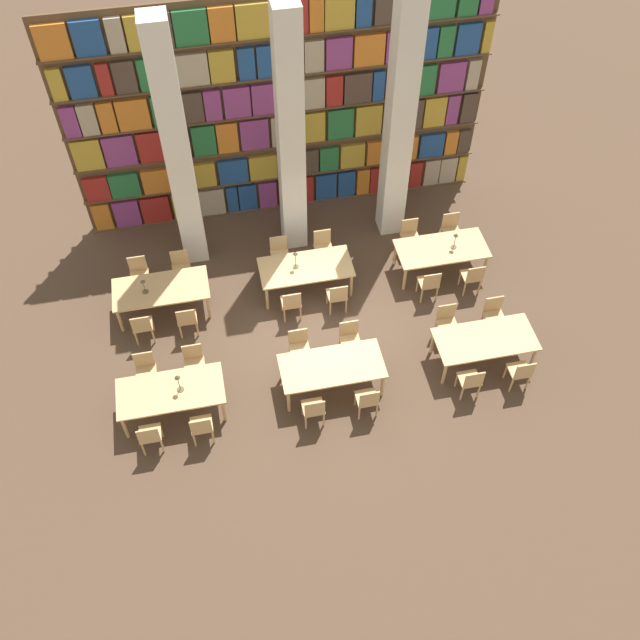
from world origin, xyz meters
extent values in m
plane|color=#4C3828|center=(0.00, 0.00, 0.00)|extent=(40.00, 40.00, 0.00)
cube|color=brown|center=(0.00, 4.39, 2.75)|extent=(9.66, 0.06, 5.50)
cube|color=brown|center=(0.00, 4.39, 0.01)|extent=(9.66, 0.35, 0.03)
cube|color=orange|center=(-4.52, 4.35, 0.42)|extent=(0.42, 0.20, 0.78)
cube|color=#84387A|center=(-3.93, 4.35, 0.42)|extent=(0.61, 0.20, 0.78)
cube|color=maroon|center=(-3.22, 4.35, 0.42)|extent=(0.69, 0.20, 0.78)
cube|color=#B7932D|center=(-2.53, 4.35, 0.42)|extent=(0.54, 0.20, 0.78)
cube|color=tan|center=(-1.85, 4.35, 0.42)|extent=(0.66, 0.20, 0.78)
cube|color=navy|center=(-1.33, 4.35, 0.42)|extent=(0.26, 0.20, 0.78)
cube|color=navy|center=(-0.94, 4.35, 0.42)|extent=(0.44, 0.20, 0.78)
cube|color=#84387A|center=(-0.43, 4.35, 0.42)|extent=(0.45, 0.20, 0.78)
cube|color=maroon|center=(0.01, 4.35, 0.42)|extent=(0.34, 0.20, 0.78)
cube|color=maroon|center=(0.49, 4.35, 0.42)|extent=(0.49, 0.20, 0.78)
cube|color=navy|center=(1.06, 4.35, 0.42)|extent=(0.53, 0.20, 0.78)
cube|color=navy|center=(1.59, 4.35, 0.42)|extent=(0.43, 0.20, 0.78)
cube|color=orange|center=(2.03, 4.35, 0.42)|extent=(0.32, 0.20, 0.78)
cube|color=maroon|center=(2.49, 4.35, 0.42)|extent=(0.55, 0.20, 0.78)
cube|color=#47382D|center=(3.02, 4.35, 0.42)|extent=(0.43, 0.20, 0.78)
cube|color=maroon|center=(3.42, 4.35, 0.42)|extent=(0.32, 0.20, 0.78)
cube|color=tan|center=(3.86, 4.35, 0.42)|extent=(0.40, 0.20, 0.78)
cube|color=tan|center=(4.30, 4.35, 0.42)|extent=(0.44, 0.20, 0.78)
cube|color=#B7932D|center=(4.67, 4.35, 0.42)|extent=(0.22, 0.20, 0.78)
cube|color=brown|center=(0.00, 4.39, 0.93)|extent=(9.66, 0.35, 0.03)
cube|color=maroon|center=(-4.45, 4.35, 1.28)|extent=(0.57, 0.20, 0.67)
cube|color=#236B38|center=(-3.80, 4.35, 1.28)|extent=(0.68, 0.20, 0.67)
cube|color=orange|center=(-3.04, 4.35, 1.28)|extent=(0.68, 0.20, 0.67)
cube|color=maroon|center=(-2.46, 4.35, 1.28)|extent=(0.36, 0.20, 0.67)
cube|color=#B7932D|center=(-1.93, 4.35, 1.28)|extent=(0.57, 0.20, 0.67)
cube|color=navy|center=(-1.22, 4.35, 1.28)|extent=(0.70, 0.20, 0.67)
cube|color=#B7932D|center=(-0.49, 4.35, 1.28)|extent=(0.67, 0.20, 0.67)
cube|color=navy|center=(0.13, 4.35, 1.28)|extent=(0.46, 0.20, 0.67)
cube|color=#47382D|center=(0.62, 4.35, 1.28)|extent=(0.48, 0.20, 0.67)
cube|color=#236B38|center=(1.13, 4.35, 1.28)|extent=(0.46, 0.20, 0.67)
cube|color=#B7932D|center=(1.72, 4.35, 1.28)|extent=(0.60, 0.20, 0.67)
cube|color=orange|center=(2.27, 4.35, 1.28)|extent=(0.35, 0.20, 0.67)
cube|color=#84387A|center=(2.74, 4.35, 1.28)|extent=(0.49, 0.20, 0.67)
cube|color=orange|center=(3.19, 4.35, 1.28)|extent=(0.37, 0.20, 0.67)
cube|color=navy|center=(3.75, 4.35, 1.28)|extent=(0.62, 0.20, 0.67)
cube|color=orange|center=(4.26, 4.35, 1.28)|extent=(0.31, 0.20, 0.67)
cube|color=#47382D|center=(4.58, 4.35, 1.28)|extent=(0.29, 0.20, 0.67)
cube|color=brown|center=(0.00, 4.39, 1.85)|extent=(9.66, 0.35, 0.03)
cube|color=#B7932D|center=(-4.41, 4.35, 2.26)|extent=(0.64, 0.20, 0.79)
cube|color=#84387A|center=(-3.71, 4.35, 2.26)|extent=(0.69, 0.20, 0.79)
cube|color=maroon|center=(-3.03, 4.35, 2.26)|extent=(0.53, 0.20, 0.79)
cube|color=navy|center=(-2.44, 4.35, 2.26)|extent=(0.57, 0.20, 0.79)
cube|color=#236B38|center=(-1.81, 4.35, 2.26)|extent=(0.53, 0.20, 0.79)
cube|color=orange|center=(-1.27, 4.35, 2.26)|extent=(0.48, 0.20, 0.79)
cube|color=#84387A|center=(-0.63, 4.35, 2.26)|extent=(0.65, 0.20, 0.79)
cube|color=tan|center=(0.08, 4.35, 2.26)|extent=(0.64, 0.20, 0.79)
cube|color=#B7932D|center=(0.75, 4.35, 2.26)|extent=(0.55, 0.20, 0.79)
cube|color=#236B38|center=(1.40, 4.35, 2.26)|extent=(0.61, 0.20, 0.79)
cube|color=#B7932D|center=(2.08, 4.35, 2.26)|extent=(0.62, 0.20, 0.79)
cube|color=#84387A|center=(2.75, 4.35, 2.26)|extent=(0.57, 0.20, 0.79)
cube|color=#47382D|center=(3.26, 4.35, 2.26)|extent=(0.29, 0.20, 0.79)
cube|color=#B7932D|center=(3.70, 4.35, 2.26)|extent=(0.53, 0.20, 0.79)
cube|color=#84387A|center=(4.15, 4.35, 2.26)|extent=(0.29, 0.20, 0.79)
cube|color=#47382D|center=(4.55, 4.35, 2.26)|extent=(0.36, 0.20, 0.79)
cube|color=brown|center=(0.00, 4.39, 2.77)|extent=(9.66, 0.35, 0.03)
cube|color=#84387A|center=(-4.56, 4.35, 3.16)|extent=(0.34, 0.20, 0.75)
cube|color=tan|center=(-4.18, 4.35, 3.16)|extent=(0.37, 0.20, 0.75)
cube|color=orange|center=(-3.78, 4.35, 3.16)|extent=(0.34, 0.20, 0.75)
cube|color=orange|center=(-3.23, 4.35, 3.16)|extent=(0.68, 0.20, 0.75)
cube|color=#236B38|center=(-2.51, 4.35, 3.16)|extent=(0.62, 0.20, 0.75)
cube|color=#47382D|center=(-1.93, 4.35, 3.16)|extent=(0.45, 0.20, 0.75)
cube|color=#84387A|center=(-1.50, 4.35, 3.16)|extent=(0.37, 0.20, 0.75)
cube|color=#84387A|center=(-0.96, 4.35, 3.16)|extent=(0.58, 0.20, 0.75)
cube|color=#84387A|center=(-0.32, 4.35, 3.16)|extent=(0.63, 0.20, 0.75)
cube|color=#B7932D|center=(0.29, 4.35, 3.16)|extent=(0.46, 0.20, 0.75)
cube|color=tan|center=(0.77, 4.35, 3.16)|extent=(0.47, 0.20, 0.75)
cube|color=maroon|center=(1.24, 4.35, 3.16)|extent=(0.37, 0.20, 0.75)
cube|color=#47382D|center=(1.78, 4.35, 3.16)|extent=(0.63, 0.20, 0.75)
cube|color=navy|center=(2.26, 4.35, 3.16)|extent=(0.26, 0.20, 0.75)
cube|color=tan|center=(2.70, 4.35, 3.16)|extent=(0.49, 0.20, 0.75)
cube|color=#236B38|center=(3.29, 4.35, 3.16)|extent=(0.62, 0.20, 0.75)
cube|color=#84387A|center=(3.99, 4.35, 3.16)|extent=(0.62, 0.20, 0.75)
cube|color=tan|center=(4.51, 4.35, 3.16)|extent=(0.29, 0.20, 0.75)
cube|color=brown|center=(0.00, 4.39, 3.68)|extent=(9.66, 0.35, 0.03)
cube|color=#B7932D|center=(-4.58, 4.35, 4.06)|extent=(0.30, 0.20, 0.73)
cube|color=navy|center=(-4.10, 4.35, 4.06)|extent=(0.53, 0.20, 0.73)
cube|color=maroon|center=(-3.62, 4.35, 4.06)|extent=(0.26, 0.20, 0.73)
cube|color=#47382D|center=(-3.21, 4.35, 4.06)|extent=(0.45, 0.20, 0.73)
cube|color=#236B38|center=(-2.59, 4.35, 4.06)|extent=(0.69, 0.20, 0.73)
cube|color=tan|center=(-1.83, 4.35, 4.06)|extent=(0.70, 0.20, 0.73)
cube|color=#B7932D|center=(-1.20, 4.35, 4.06)|extent=(0.52, 0.20, 0.73)
cube|color=navy|center=(-0.68, 4.35, 4.06)|extent=(0.35, 0.20, 0.73)
cube|color=navy|center=(-0.14, 4.35, 4.06)|extent=(0.63, 0.20, 0.73)
cube|color=maroon|center=(0.38, 4.35, 4.06)|extent=(0.33, 0.20, 0.73)
cube|color=tan|center=(0.78, 4.35, 4.06)|extent=(0.42, 0.20, 0.73)
cube|color=#84387A|center=(1.32, 4.35, 4.06)|extent=(0.57, 0.20, 0.73)
cube|color=orange|center=(2.00, 4.35, 4.06)|extent=(0.68, 0.20, 0.73)
cube|color=#84387A|center=(2.68, 4.35, 4.06)|extent=(0.61, 0.20, 0.73)
cube|color=navy|center=(3.29, 4.35, 4.06)|extent=(0.45, 0.20, 0.73)
cube|color=#236B38|center=(3.73, 4.35, 4.06)|extent=(0.35, 0.20, 0.73)
cube|color=navy|center=(4.24, 4.35, 4.06)|extent=(0.54, 0.20, 0.73)
cube|color=#B7932D|center=(4.68, 4.35, 4.06)|extent=(0.20, 0.20, 0.73)
cube|color=brown|center=(0.00, 4.39, 4.60)|extent=(9.66, 0.35, 0.03)
cube|color=orange|center=(-4.41, 4.35, 4.98)|extent=(0.65, 0.20, 0.74)
cube|color=navy|center=(-3.73, 4.35, 4.98)|extent=(0.59, 0.20, 0.74)
cube|color=tan|center=(-3.20, 4.35, 4.98)|extent=(0.32, 0.20, 0.74)
cube|color=#B7932D|center=(-2.85, 4.35, 4.98)|extent=(0.30, 0.20, 0.74)
cube|color=#47382D|center=(-2.38, 4.35, 4.98)|extent=(0.58, 0.20, 0.74)
cube|color=#236B38|center=(-1.72, 4.35, 4.98)|extent=(0.68, 0.20, 0.74)
cube|color=orange|center=(-1.10, 4.35, 4.98)|extent=(0.51, 0.20, 0.74)
cube|color=#B7932D|center=(-0.48, 4.35, 4.98)|extent=(0.67, 0.20, 0.74)
cube|color=#47382D|center=(0.06, 4.35, 4.98)|extent=(0.37, 0.20, 0.74)
cube|color=maroon|center=(0.47, 4.35, 4.98)|extent=(0.37, 0.20, 0.74)
cube|color=orange|center=(0.83, 4.35, 4.98)|extent=(0.30, 0.20, 0.74)
cube|color=#B7932D|center=(1.32, 4.35, 4.98)|extent=(0.62, 0.20, 0.74)
cube|color=navy|center=(1.83, 4.35, 4.98)|extent=(0.33, 0.20, 0.74)
cube|color=#47382D|center=(2.26, 4.35, 4.98)|extent=(0.40, 0.20, 0.74)
cube|color=#47382D|center=(2.83, 4.35, 4.98)|extent=(0.69, 0.20, 0.74)
cube|color=#236B38|center=(3.51, 4.35, 4.98)|extent=(0.61, 0.20, 0.74)
cube|color=silver|center=(-2.39, 3.00, 3.00)|extent=(0.55, 0.55, 6.00)
cube|color=silver|center=(0.00, 3.00, 3.00)|extent=(0.55, 0.55, 6.00)
cube|color=silver|center=(2.39, 3.00, 3.00)|extent=(0.55, 0.55, 6.00)
cube|color=tan|center=(-3.22, -1.34, 0.72)|extent=(2.08, 0.98, 0.04)
cylinder|color=tan|center=(-4.18, -1.75, 0.35)|extent=(0.07, 0.07, 0.70)
cylinder|color=tan|center=(-2.26, -1.75, 0.35)|extent=(0.07, 0.07, 0.70)
cylinder|color=tan|center=(-4.18, -0.93, 0.35)|extent=(0.07, 0.07, 0.70)
cylinder|color=tan|center=(-2.26, -0.93, 0.35)|extent=(0.07, 0.07, 0.70)
cylinder|color=tan|center=(-3.87, -1.88, 0.22)|extent=(0.04, 0.04, 0.44)
cylinder|color=tan|center=(-3.51, -1.88, 0.22)|extent=(0.04, 0.04, 0.44)
cylinder|color=tan|center=(-3.87, -2.22, 0.22)|extent=(0.04, 0.04, 0.44)
cylinder|color=tan|center=(-3.51, -2.22, 0.22)|extent=(0.04, 0.04, 0.44)
cube|color=tan|center=(-3.69, -2.05, 0.46)|extent=(0.42, 0.40, 0.04)
cube|color=tan|center=(-3.69, -2.24, 0.69)|extent=(0.40, 0.03, 0.42)
cylinder|color=tan|center=(-3.51, -0.80, 0.22)|extent=(0.04, 0.04, 0.44)
cylinder|color=tan|center=(-3.87, -0.80, 0.22)|extent=(0.04, 0.04, 0.44)
cylinder|color=tan|center=(-3.51, -0.46, 0.22)|extent=(0.04, 0.04, 0.44)
cylinder|color=tan|center=(-3.87, -0.46, 0.22)|extent=(0.04, 0.04, 0.44)
cube|color=tan|center=(-3.69, -0.63, 0.46)|extent=(0.42, 0.40, 0.04)
cube|color=tan|center=(-3.69, -0.44, 0.69)|extent=(0.40, 0.03, 0.42)
cylinder|color=tan|center=(-2.90, -1.88, 0.22)|extent=(0.04, 0.04, 0.44)
cylinder|color=tan|center=(-2.54, -1.88, 0.22)|extent=(0.04, 0.04, 0.44)
cylinder|color=tan|center=(-2.90, -2.22, 0.22)|extent=(0.04, 0.04, 0.44)
cylinder|color=tan|center=(-2.54, -2.22, 0.22)|extent=(0.04, 0.04, 0.44)
cube|color=tan|center=(-2.72, -2.05, 0.46)|extent=(0.42, 0.40, 0.04)
cube|color=tan|center=(-2.72, -2.24, 0.69)|extent=(0.40, 0.03, 0.42)
cylinder|color=tan|center=(-2.54, -0.80, 0.22)|extent=(0.04, 0.04, 0.44)
cylinder|color=tan|center=(-2.90, -0.80, 0.22)|extent=(0.04, 0.04, 0.44)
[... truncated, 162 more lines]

